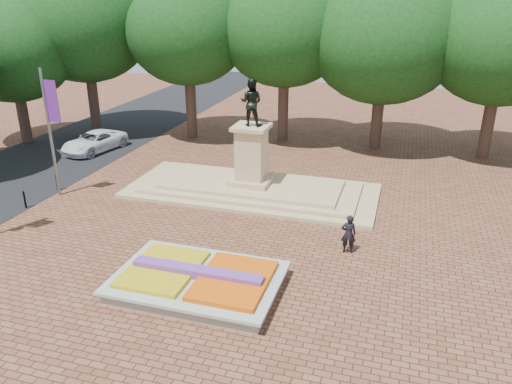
{
  "coord_description": "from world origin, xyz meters",
  "views": [
    {
      "loc": [
        7.94,
        -17.01,
        10.69
      ],
      "look_at": [
        1.81,
        2.95,
        2.2
      ],
      "focal_mm": 35.0,
      "sensor_mm": 36.0,
      "label": 1
    }
  ],
  "objects_px": {
    "van": "(94,142)",
    "pedestrian": "(349,234)",
    "monument": "(252,178)",
    "flower_bed": "(198,280)"
  },
  "relations": [
    {
      "from": "flower_bed",
      "to": "van",
      "type": "bearing_deg",
      "value": 134.74
    },
    {
      "from": "van",
      "to": "pedestrian",
      "type": "xyz_separation_m",
      "value": [
        19.15,
        -9.59,
        0.2
      ]
    },
    {
      "from": "pedestrian",
      "to": "van",
      "type": "bearing_deg",
      "value": -37.11
    },
    {
      "from": "monument",
      "to": "van",
      "type": "distance_m",
      "value": 13.69
    },
    {
      "from": "monument",
      "to": "van",
      "type": "bearing_deg",
      "value": 162.18
    },
    {
      "from": "pedestrian",
      "to": "monument",
      "type": "bearing_deg",
      "value": -51.96
    },
    {
      "from": "flower_bed",
      "to": "van",
      "type": "height_order",
      "value": "van"
    },
    {
      "from": "pedestrian",
      "to": "flower_bed",
      "type": "bearing_deg",
      "value": 31.63
    },
    {
      "from": "flower_bed",
      "to": "pedestrian",
      "type": "height_order",
      "value": "pedestrian"
    },
    {
      "from": "flower_bed",
      "to": "monument",
      "type": "relative_size",
      "value": 0.45
    }
  ]
}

